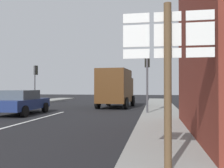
% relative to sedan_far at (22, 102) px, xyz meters
% --- Properties ---
extents(ground_plane, '(80.00, 80.00, 0.00)m').
position_rel_sedan_far_xyz_m(ground_plane, '(1.96, -0.18, -0.76)').
color(ground_plane, black).
extents(sidewalk_right, '(2.33, 44.00, 0.14)m').
position_rel_sedan_far_xyz_m(sidewalk_right, '(8.38, -2.18, -0.69)').
color(sidewalk_right, gray).
rests_on(sidewalk_right, ground).
extents(lane_centre_stripe, '(0.16, 12.00, 0.01)m').
position_rel_sedan_far_xyz_m(lane_centre_stripe, '(1.96, -4.18, -0.75)').
color(lane_centre_stripe, silver).
rests_on(lane_centre_stripe, ground).
extents(sedan_far, '(2.04, 4.24, 1.47)m').
position_rel_sedan_far_xyz_m(sedan_far, '(0.00, 0.00, 0.00)').
color(sedan_far, navy).
rests_on(sedan_far, ground).
extents(delivery_truck, '(2.73, 5.12, 3.05)m').
position_rel_sedan_far_xyz_m(delivery_truck, '(4.83, 6.00, 0.89)').
color(delivery_truck, '#4C2D14').
rests_on(delivery_truck, ground).
extents(route_sign_post, '(1.66, 0.14, 3.20)m').
position_rel_sedan_far_xyz_m(route_sign_post, '(8.20, -9.14, 1.24)').
color(route_sign_post, brown).
rests_on(route_sign_post, ground).
extents(traffic_light_near_right, '(0.30, 0.49, 3.75)m').
position_rel_sedan_far_xyz_m(traffic_light_near_right, '(7.51, 1.09, 2.01)').
color(traffic_light_near_right, '#47474C').
rests_on(traffic_light_near_right, ground).
extents(traffic_light_far_left, '(0.30, 0.49, 3.77)m').
position_rel_sedan_far_xyz_m(traffic_light_far_left, '(-3.59, 8.76, 2.03)').
color(traffic_light_far_left, '#47474C').
rests_on(traffic_light_far_left, ground).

